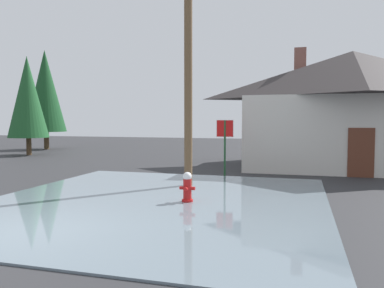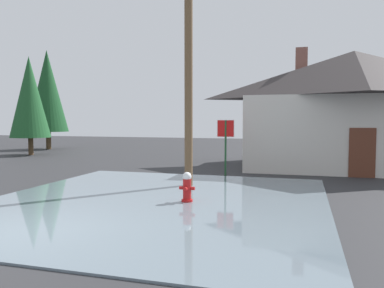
# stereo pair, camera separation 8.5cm
# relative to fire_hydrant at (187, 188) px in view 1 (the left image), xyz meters

# --- Properties ---
(ground_plane) EXTENTS (80.00, 80.00, 0.10)m
(ground_plane) POSITION_rel_fire_hydrant_xyz_m (-2.50, -3.67, -0.48)
(ground_plane) COLOR #2D2D30
(flood_puddle) EXTENTS (9.46, 10.38, 0.05)m
(flood_puddle) POSITION_rel_fire_hydrant_xyz_m (-0.92, -0.05, -0.41)
(flood_puddle) COLOR slate
(flood_puddle) RESTS_ON ground
(fire_hydrant) EXTENTS (0.44, 0.38, 0.88)m
(fire_hydrant) POSITION_rel_fire_hydrant_xyz_m (0.00, 0.00, 0.00)
(fire_hydrant) COLOR red
(fire_hydrant) RESTS_ON ground
(utility_pole) EXTENTS (1.60, 0.28, 7.60)m
(utility_pole) POSITION_rel_fire_hydrant_xyz_m (-0.72, 2.57, 3.54)
(utility_pole) COLOR brown
(utility_pole) RESTS_ON ground
(stop_sign_far) EXTENTS (0.71, 0.08, 2.32)m
(stop_sign_far) POSITION_rel_fire_hydrant_xyz_m (0.02, 5.40, 1.22)
(stop_sign_far) COLOR #1E4C28
(stop_sign_far) RESTS_ON ground
(house) EXTENTS (10.45, 6.93, 6.01)m
(house) POSITION_rel_fire_hydrant_xyz_m (5.33, 9.67, 2.46)
(house) COLOR beige
(house) RESTS_ON ground
(pine_tree_tall_left) EXTENTS (2.57, 2.57, 6.42)m
(pine_tree_tall_left) POSITION_rel_fire_hydrant_xyz_m (-14.10, 11.14, 3.35)
(pine_tree_tall_left) COLOR #4C3823
(pine_tree_tall_left) RESTS_ON ground
(pine_tree_mid_left) EXTENTS (3.07, 3.07, 7.69)m
(pine_tree_mid_left) POSITION_rel_fire_hydrant_xyz_m (-16.12, 15.71, 4.09)
(pine_tree_mid_left) COLOR #4C3823
(pine_tree_mid_left) RESTS_ON ground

